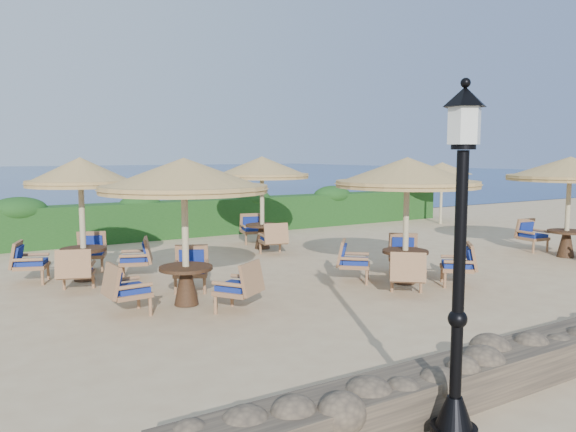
{
  "coord_description": "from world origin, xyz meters",
  "views": [
    {
      "loc": [
        -8.78,
        -10.27,
        2.71
      ],
      "look_at": [
        -2.05,
        0.64,
        1.3
      ],
      "focal_mm": 35.0,
      "sensor_mm": 36.0,
      "label": 1
    }
  ],
  "objects_px": {
    "extra_parasol": "(442,168)",
    "cafe_set_1": "(407,195)",
    "cafe_set_0": "(184,197)",
    "cafe_set_3": "(82,204)",
    "lamp_post": "(459,282)",
    "cafe_set_2": "(570,179)",
    "cafe_set_4": "(262,180)"
  },
  "relations": [
    {
      "from": "lamp_post",
      "to": "cafe_set_2",
      "type": "distance_m",
      "value": 11.25
    },
    {
      "from": "cafe_set_4",
      "to": "cafe_set_3",
      "type": "bearing_deg",
      "value": -163.33
    },
    {
      "from": "cafe_set_1",
      "to": "cafe_set_4",
      "type": "distance_m",
      "value": 5.44
    },
    {
      "from": "cafe_set_0",
      "to": "lamp_post",
      "type": "bearing_deg",
      "value": -86.68
    },
    {
      "from": "extra_parasol",
      "to": "lamp_post",
      "type": "bearing_deg",
      "value": -136.4
    },
    {
      "from": "extra_parasol",
      "to": "cafe_set_2",
      "type": "bearing_deg",
      "value": -110.86
    },
    {
      "from": "lamp_post",
      "to": "cafe_set_3",
      "type": "bearing_deg",
      "value": 99.4
    },
    {
      "from": "cafe_set_2",
      "to": "cafe_set_0",
      "type": "bearing_deg",
      "value": 175.69
    },
    {
      "from": "extra_parasol",
      "to": "cafe_set_2",
      "type": "xyz_separation_m",
      "value": [
        -2.61,
        -6.85,
        -0.09
      ]
    },
    {
      "from": "cafe_set_1",
      "to": "lamp_post",
      "type": "bearing_deg",
      "value": -129.43
    },
    {
      "from": "cafe_set_2",
      "to": "cafe_set_4",
      "type": "xyz_separation_m",
      "value": [
        -6.2,
        5.4,
        -0.08
      ]
    },
    {
      "from": "cafe_set_2",
      "to": "cafe_set_4",
      "type": "distance_m",
      "value": 8.22
    },
    {
      "from": "cafe_set_0",
      "to": "cafe_set_2",
      "type": "xyz_separation_m",
      "value": [
        10.33,
        -0.78,
        0.12
      ]
    },
    {
      "from": "cafe_set_3",
      "to": "cafe_set_4",
      "type": "distance_m",
      "value": 5.51
    },
    {
      "from": "cafe_set_1",
      "to": "cafe_set_3",
      "type": "distance_m",
      "value": 6.88
    },
    {
      "from": "cafe_set_0",
      "to": "cafe_set_1",
      "type": "relative_size",
      "value": 1.0
    },
    {
      "from": "extra_parasol",
      "to": "cafe_set_2",
      "type": "distance_m",
      "value": 7.33
    },
    {
      "from": "lamp_post",
      "to": "cafe_set_1",
      "type": "bearing_deg",
      "value": 50.57
    },
    {
      "from": "cafe_set_1",
      "to": "cafe_set_3",
      "type": "height_order",
      "value": "same"
    },
    {
      "from": "lamp_post",
      "to": "cafe_set_1",
      "type": "height_order",
      "value": "lamp_post"
    },
    {
      "from": "extra_parasol",
      "to": "cafe_set_0",
      "type": "bearing_deg",
      "value": -154.88
    },
    {
      "from": "lamp_post",
      "to": "cafe_set_4",
      "type": "xyz_separation_m",
      "value": [
        3.79,
        10.55,
        0.44
      ]
    },
    {
      "from": "extra_parasol",
      "to": "cafe_set_1",
      "type": "bearing_deg",
      "value": -140.65
    },
    {
      "from": "cafe_set_3",
      "to": "cafe_set_0",
      "type": "bearing_deg",
      "value": -69.42
    },
    {
      "from": "cafe_set_0",
      "to": "cafe_set_1",
      "type": "xyz_separation_m",
      "value": [
        4.56,
        -0.81,
        -0.08
      ]
    },
    {
      "from": "lamp_post",
      "to": "cafe_set_2",
      "type": "xyz_separation_m",
      "value": [
        9.99,
        5.15,
        0.52
      ]
    },
    {
      "from": "cafe_set_3",
      "to": "cafe_set_1",
      "type": "bearing_deg",
      "value": -34.04
    },
    {
      "from": "cafe_set_0",
      "to": "cafe_set_4",
      "type": "relative_size",
      "value": 1.04
    },
    {
      "from": "cafe_set_1",
      "to": "cafe_set_2",
      "type": "height_order",
      "value": "same"
    },
    {
      "from": "cafe_set_0",
      "to": "cafe_set_3",
      "type": "xyz_separation_m",
      "value": [
        -1.14,
        3.04,
        -0.3
      ]
    },
    {
      "from": "cafe_set_0",
      "to": "cafe_set_1",
      "type": "bearing_deg",
      "value": -10.08
    },
    {
      "from": "lamp_post",
      "to": "cafe_set_1",
      "type": "distance_m",
      "value": 6.64
    }
  ]
}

